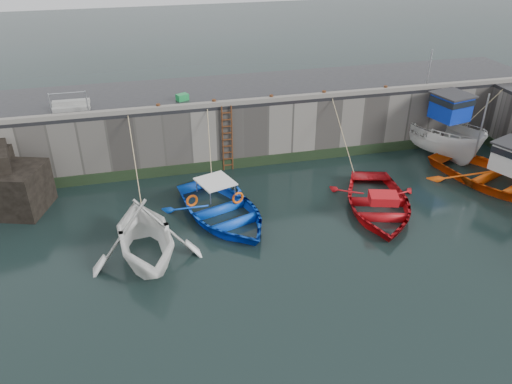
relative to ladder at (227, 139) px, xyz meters
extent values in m
plane|color=black|center=(2.00, -9.91, -1.59)|extent=(120.00, 120.00, 0.00)
cube|color=slate|center=(2.00, 2.59, -0.09)|extent=(30.00, 5.00, 3.00)
cube|color=black|center=(2.00, 2.59, 1.49)|extent=(30.00, 5.00, 0.16)
cube|color=slate|center=(2.00, 0.24, 1.67)|extent=(30.00, 0.30, 0.20)
cube|color=black|center=(2.00, 0.05, -1.34)|extent=(30.00, 0.08, 0.50)
cube|color=black|center=(-9.20, -1.51, -0.64)|extent=(2.96, 2.83, 1.90)
cone|color=#2D591E|center=(-9.50, -1.71, 0.09)|extent=(0.44, 0.44, 0.45)
cylinder|color=#3F1E0F|center=(-0.22, 0.01, 0.01)|extent=(0.07, 0.07, 3.20)
cylinder|color=#3F1E0F|center=(0.22, 0.01, 0.01)|extent=(0.07, 0.07, 3.20)
cube|color=#3F1E0F|center=(0.00, -0.01, -1.34)|extent=(0.44, 0.06, 0.05)
cube|color=#3F1E0F|center=(0.00, -0.01, -1.01)|extent=(0.44, 0.06, 0.05)
cube|color=#3F1E0F|center=(0.00, -0.01, -0.68)|extent=(0.44, 0.06, 0.05)
cube|color=#3F1E0F|center=(0.00, -0.01, -0.35)|extent=(0.44, 0.06, 0.05)
cube|color=#3F1E0F|center=(0.00, -0.01, -0.02)|extent=(0.44, 0.06, 0.05)
cube|color=#3F1E0F|center=(0.00, -0.01, 0.31)|extent=(0.44, 0.06, 0.05)
cube|color=#3F1E0F|center=(0.00, -0.01, 0.64)|extent=(0.44, 0.06, 0.05)
cube|color=#3F1E0F|center=(0.00, -0.01, 0.97)|extent=(0.44, 0.06, 0.05)
cube|color=#3F1E0F|center=(0.00, -0.01, 1.30)|extent=(0.44, 0.06, 0.05)
imported|color=white|center=(-4.20, -6.18, -1.59)|extent=(4.66, 5.24, 2.54)
imported|color=blue|center=(-1.07, -4.19, -1.59)|extent=(5.48, 6.48, 1.14)
imported|color=red|center=(5.31, -5.15, -1.59)|extent=(5.28, 6.32, 1.13)
imported|color=silver|center=(10.77, -0.41, -0.79)|extent=(3.50, 6.31, 2.30)
cube|color=#0B28AC|center=(10.90, -1.00, 0.96)|extent=(1.70, 1.77, 1.20)
cube|color=black|center=(10.90, -1.00, 1.31)|extent=(1.77, 1.84, 0.28)
cube|color=#262628|center=(10.90, -1.00, 1.60)|extent=(1.93, 2.01, 0.08)
cylinder|color=#A5A8AD|center=(10.50, 0.76, 1.86)|extent=(0.08, 0.08, 3.00)
imported|color=#FF590D|center=(11.50, -4.37, -1.30)|extent=(6.42, 7.39, 1.28)
cylinder|color=#A5A8AD|center=(11.05, -3.25, 0.84)|extent=(0.08, 0.08, 3.00)
cube|color=#198940|center=(-1.81, 1.41, 1.71)|extent=(0.63, 0.54, 0.29)
cylinder|color=#A5A8AD|center=(-7.50, 0.69, 2.07)|extent=(0.05, 0.05, 1.00)
cylinder|color=#A5A8AD|center=(-6.00, 0.69, 2.07)|extent=(0.05, 0.05, 1.00)
cylinder|color=#A5A8AD|center=(-6.75, 0.69, 2.53)|extent=(1.50, 0.05, 0.05)
cube|color=gray|center=(-6.75, 1.19, 1.66)|extent=(1.60, 0.35, 0.18)
cube|color=gray|center=(-6.75, 1.54, 1.84)|extent=(1.60, 0.35, 0.18)
cylinder|color=#3F1E0F|center=(-3.00, 0.34, 1.71)|extent=(0.18, 0.18, 0.28)
cylinder|color=#3F1E0F|center=(-0.50, 0.34, 1.71)|extent=(0.18, 0.18, 0.28)
cylinder|color=#3F1E0F|center=(2.20, 0.34, 1.71)|extent=(0.18, 0.18, 0.28)
cylinder|color=#3F1E0F|center=(4.80, 0.34, 1.71)|extent=(0.18, 0.18, 0.28)
cylinder|color=#3F1E0F|center=(8.00, 0.34, 1.71)|extent=(0.18, 0.18, 0.28)
camera|label=1|loc=(-3.89, -21.19, 9.21)|focal=35.00mm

